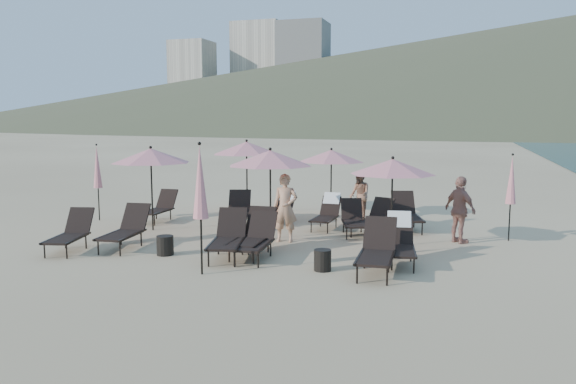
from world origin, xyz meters
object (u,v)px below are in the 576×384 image
(umbrella_open_3, at_px, (247,148))
(lounger_9, at_px, (353,219))
(umbrella_closed_2, at_px, (97,167))
(beachgoer_b, at_px, (360,195))
(lounger_4, at_px, (400,240))
(side_table_1, at_px, (323,260))
(lounger_1, at_px, (125,229))
(side_table_0, at_px, (165,245))
(umbrella_open_1, at_px, (270,158))
(beachgoer_a, at_px, (285,208))
(lounger_3, at_px, (253,234))
(lounger_2, at_px, (256,239))
(umbrella_closed_1, at_px, (511,180))
(umbrella_open_4, at_px, (331,156))
(umbrella_closed_0, at_px, (200,183))
(beachgoer_c, at_px, (460,210))
(lounger_11, at_px, (406,213))
(umbrella_open_0, at_px, (151,156))
(lounger_0, at_px, (70,233))
(lounger_12, at_px, (327,212))
(umbrella_open_2, at_px, (393,167))
(lounger_6, at_px, (159,207))
(lounger_10, at_px, (373,218))
(lounger_7, at_px, (238,211))
(lounger_8, at_px, (280,208))
(lounger_5, at_px, (377,250))
(lounger_13, at_px, (228,236))

(umbrella_open_3, bearing_deg, lounger_9, -29.73)
(umbrella_closed_2, height_order, beachgoer_b, umbrella_closed_2)
(lounger_4, distance_m, side_table_1, 1.88)
(lounger_1, xyz_separation_m, side_table_0, (1.29, -0.35, -0.25))
(umbrella_open_1, height_order, beachgoer_a, umbrella_open_1)
(beachgoer_a, bearing_deg, lounger_3, -109.26)
(side_table_0, bearing_deg, beachgoer_b, 60.87)
(lounger_2, distance_m, umbrella_closed_1, 6.82)
(lounger_3, bearing_deg, umbrella_closed_2, 153.75)
(umbrella_open_4, bearing_deg, lounger_4, -61.34)
(umbrella_closed_0, height_order, beachgoer_c, umbrella_closed_0)
(lounger_11, height_order, beachgoer_c, beachgoer_c)
(lounger_9, relative_size, umbrella_closed_2, 0.70)
(umbrella_open_0, bearing_deg, lounger_0, -100.52)
(lounger_12, height_order, umbrella_open_2, umbrella_open_2)
(umbrella_closed_0, height_order, side_table_0, umbrella_closed_0)
(umbrella_open_0, bearing_deg, lounger_6, 113.27)
(lounger_10, xyz_separation_m, umbrella_closed_1, (3.50, 0.20, 1.15))
(lounger_3, distance_m, beachgoer_b, 5.69)
(lounger_7, bearing_deg, umbrella_open_4, 26.89)
(lounger_1, distance_m, lounger_7, 3.74)
(lounger_6, distance_m, umbrella_closed_0, 6.67)
(lounger_4, xyz_separation_m, lounger_8, (-4.03, 3.75, -0.05))
(side_table_0, bearing_deg, umbrella_open_0, 126.12)
(umbrella_open_4, bearing_deg, beachgoer_a, -95.15)
(lounger_8, relative_size, beachgoer_a, 0.90)
(lounger_2, height_order, umbrella_closed_2, umbrella_closed_2)
(lounger_11, bearing_deg, lounger_5, -107.50)
(umbrella_open_0, distance_m, umbrella_open_4, 5.57)
(lounger_2, bearing_deg, umbrella_closed_2, 149.58)
(lounger_7, xyz_separation_m, lounger_9, (3.45, -0.05, -0.05))
(umbrella_open_1, distance_m, umbrella_closed_1, 6.24)
(lounger_13, relative_size, umbrella_closed_1, 0.84)
(umbrella_closed_2, bearing_deg, umbrella_closed_0, -38.55)
(umbrella_open_4, bearing_deg, side_table_0, -113.35)
(lounger_1, bearing_deg, lounger_3, -0.70)
(lounger_3, distance_m, lounger_4, 3.36)
(lounger_8, bearing_deg, lounger_6, -158.59)
(lounger_1, relative_size, lounger_11, 0.96)
(lounger_2, distance_m, umbrella_open_3, 6.45)
(lounger_5, height_order, lounger_8, lounger_5)
(umbrella_open_0, xyz_separation_m, umbrella_closed_0, (3.40, -3.77, -0.25))
(lounger_1, distance_m, side_table_1, 5.16)
(lounger_5, bearing_deg, lounger_9, 105.24)
(lounger_12, height_order, side_table_0, lounger_12)
(lounger_6, bearing_deg, lounger_7, -4.24)
(lounger_3, bearing_deg, lounger_7, 115.98)
(lounger_1, xyz_separation_m, lounger_4, (6.58, 0.58, 0.03))
(lounger_13, bearing_deg, lounger_4, -3.25)
(beachgoer_c, bearing_deg, umbrella_open_3, 24.81)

